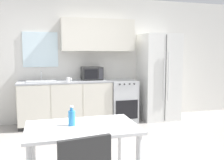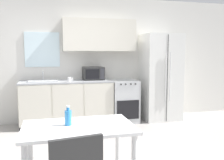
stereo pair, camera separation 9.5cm
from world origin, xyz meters
name	(u,v)px [view 2 (the right image)]	position (x,y,z in m)	size (l,w,h in m)	color
ground_plane	(94,157)	(0.00, 0.00, 0.00)	(12.00, 12.00, 0.00)	gray
wall_back	(80,56)	(0.06, 2.07, 1.43)	(12.00, 0.38, 2.70)	silver
kitchen_counter	(67,102)	(-0.25, 1.78, 0.46)	(1.89, 0.61, 0.92)	#333333
oven_range	(124,101)	(0.97, 1.75, 0.45)	(0.56, 0.66, 0.90)	#B7BABC
refrigerator	(160,77)	(1.82, 1.73, 0.95)	(0.81, 0.72, 1.90)	silver
kitchen_sink	(43,81)	(-0.72, 1.78, 0.93)	(0.58, 0.41, 0.20)	#B7BABC
microwave	(93,73)	(0.32, 1.85, 1.06)	(0.43, 0.38, 0.28)	#282828
coffee_mug	(70,80)	(-0.20, 1.57, 0.96)	(0.11, 0.08, 0.09)	white
dining_table	(79,138)	(-0.33, -0.97, 0.64)	(1.10, 0.70, 0.77)	white
drink_bottle	(68,117)	(-0.43, -0.92, 0.85)	(0.07, 0.07, 0.20)	#338CD8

